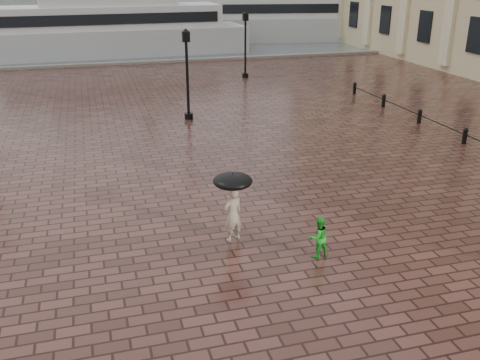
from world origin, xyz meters
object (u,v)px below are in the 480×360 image
object	(u,v)px
child_pedestrian	(318,237)
ferry_near	(111,27)
street_lamps	(93,67)
ferry_far	(273,16)
adult_pedestrian	(233,214)

from	to	relation	value
child_pedestrian	ferry_near	world-z (taller)	ferry_near
street_lamps	child_pedestrian	world-z (taller)	street_lamps
street_lamps	ferry_far	xyz separation A→B (m)	(19.39, 26.15, 0.14)
child_pedestrian	ferry_near	xyz separation A→B (m)	(-3.14, 38.50, 1.78)
adult_pedestrian	child_pedestrian	xyz separation A→B (m)	(1.95, -1.55, -0.22)
street_lamps	ferry_near	bearing A→B (deg)	84.16
child_pedestrian	ferry_far	size ratio (longest dim) A/B	0.05
ferry_near	child_pedestrian	bearing A→B (deg)	-87.89
adult_pedestrian	child_pedestrian	bearing A→B (deg)	122.37
child_pedestrian	ferry_near	bearing A→B (deg)	-94.81
ferry_near	ferry_far	distance (m)	18.39
street_lamps	adult_pedestrian	world-z (taller)	street_lamps
street_lamps	adult_pedestrian	size ratio (longest dim) A/B	13.28
child_pedestrian	ferry_far	bearing A→B (deg)	-117.13
ferry_far	child_pedestrian	bearing A→B (deg)	-98.22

